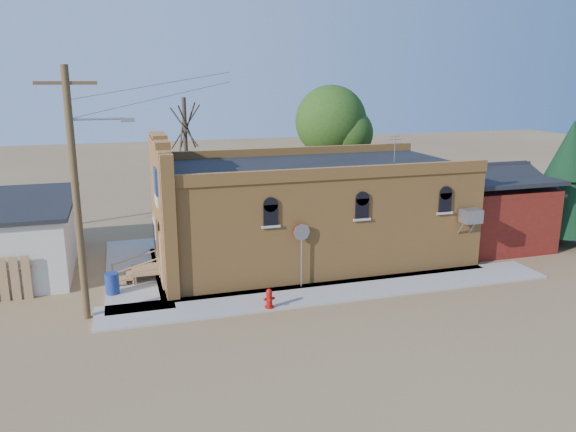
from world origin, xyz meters
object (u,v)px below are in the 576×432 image
object	(u,v)px
brick_bar	(305,212)
utility_pole	(77,190)
fire_hydrant	(269,298)
trash_barrel	(112,283)
stop_sign	(302,238)

from	to	relation	value
brick_bar	utility_pole	size ratio (longest dim) A/B	1.82
fire_hydrant	trash_barrel	world-z (taller)	trash_barrel
brick_bar	fire_hydrant	bearing A→B (deg)	-120.62
brick_bar	stop_sign	xyz separation A→B (m)	(-1.38, -3.69, -0.18)
fire_hydrant	utility_pole	bearing A→B (deg)	149.23
stop_sign	trash_barrel	world-z (taller)	stop_sign
trash_barrel	brick_bar	bearing A→B (deg)	14.12
brick_bar	fire_hydrant	size ratio (longest dim) A/B	21.40
utility_pole	stop_sign	size ratio (longest dim) A/B	3.32
stop_sign	utility_pole	bearing A→B (deg)	-160.63
trash_barrel	utility_pole	bearing A→B (deg)	-112.44
stop_sign	trash_barrel	distance (m)	7.88
stop_sign	trash_barrel	bearing A→B (deg)	-175.53
brick_bar	fire_hydrant	world-z (taller)	brick_bar
utility_pole	fire_hydrant	xyz separation A→B (m)	(6.53, -1.20, -4.31)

